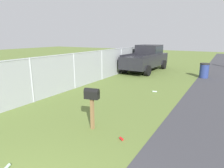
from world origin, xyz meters
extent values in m
cube|color=brown|center=(3.58, 0.81, 0.48)|extent=(0.09, 0.09, 0.96)
cube|color=black|center=(3.58, 0.81, 1.07)|extent=(0.29, 0.47, 0.22)
cylinder|color=black|center=(3.58, 0.81, 1.18)|extent=(0.29, 0.47, 0.20)
cube|color=red|center=(3.69, 0.81, 1.14)|extent=(0.02, 0.04, 0.18)
cube|color=black|center=(14.06, 3.20, 0.88)|extent=(5.57, 2.05, 0.90)
cube|color=black|center=(14.72, 3.18, 1.71)|extent=(1.92, 1.80, 0.76)
cube|color=black|center=(14.72, 3.18, 1.71)|extent=(1.87, 1.83, 0.53)
cube|color=black|center=(12.87, 4.11, 1.39)|extent=(2.87, 0.16, 0.12)
cube|color=black|center=(12.82, 2.36, 1.39)|extent=(2.87, 0.16, 0.12)
cylinder|color=black|center=(15.90, 4.10, 0.38)|extent=(0.77, 0.28, 0.76)
cylinder|color=black|center=(15.85, 2.20, 0.38)|extent=(0.77, 0.28, 0.76)
cylinder|color=black|center=(12.26, 4.20, 0.38)|extent=(0.77, 0.28, 0.76)
cylinder|color=black|center=(12.21, 2.30, 0.38)|extent=(0.77, 0.28, 0.76)
cylinder|color=navy|center=(13.56, -1.22, 0.46)|extent=(0.58, 0.58, 0.92)
cylinder|color=black|center=(13.56, -1.22, 0.96)|extent=(0.61, 0.61, 0.08)
cylinder|color=#9EA3A8|center=(4.29, 4.47, 0.96)|extent=(0.07, 0.07, 1.91)
cylinder|color=#9EA3A8|center=(6.94, 4.47, 0.96)|extent=(0.07, 0.07, 1.91)
cylinder|color=#9EA3A8|center=(9.58, 4.47, 0.96)|extent=(0.07, 0.07, 1.91)
cylinder|color=#9EA3A8|center=(12.23, 4.47, 0.96)|extent=(0.07, 0.07, 1.91)
cylinder|color=#9EA3A8|center=(14.87, 4.47, 0.96)|extent=(0.07, 0.07, 1.91)
cube|color=#9EA3A8|center=(6.94, 4.47, 1.88)|extent=(15.87, 0.04, 0.04)
cube|color=gray|center=(6.94, 4.47, 0.96)|extent=(15.87, 0.01, 1.91)
cylinder|color=red|center=(3.45, -0.25, 0.03)|extent=(0.12, 0.14, 0.07)
cylinder|color=#B2D8BF|center=(8.42, 0.49, 0.04)|extent=(0.11, 0.23, 0.07)
cylinder|color=#B2D8BF|center=(1.14, 1.28, 0.04)|extent=(0.23, 0.16, 0.07)
camera|label=1|loc=(-0.75, -2.46, 2.74)|focal=30.95mm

